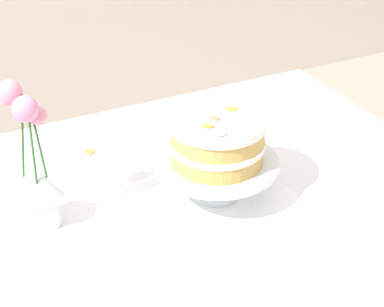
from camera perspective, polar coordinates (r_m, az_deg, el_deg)
name	(u,v)px	position (r m, az deg, el deg)	size (l,w,h in m)	color
dining_table	(182,234)	(1.50, -0.93, -7.51)	(1.40, 1.00, 0.74)	white
linen_napkin	(216,195)	(1.47, 2.22, -3.86)	(0.32, 0.32, 0.00)	white
cake_stand	(217,166)	(1.43, 2.29, -1.18)	(0.29, 0.29, 0.10)	silver
layer_cake	(217,138)	(1.39, 2.35, 1.40)	(0.22, 0.22, 0.12)	tan
flower_vase	(37,170)	(1.34, -14.23, -1.46)	(0.10, 0.10, 0.35)	silver
loose_petal_0	(222,143)	(1.68, 2.76, 0.95)	(0.04, 0.02, 0.00)	pink
loose_petal_1	(265,164)	(1.60, 6.79, -0.99)	(0.04, 0.02, 0.00)	pink
loose_petal_2	(90,151)	(1.66, -9.46, 0.19)	(0.03, 0.02, 0.01)	orange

